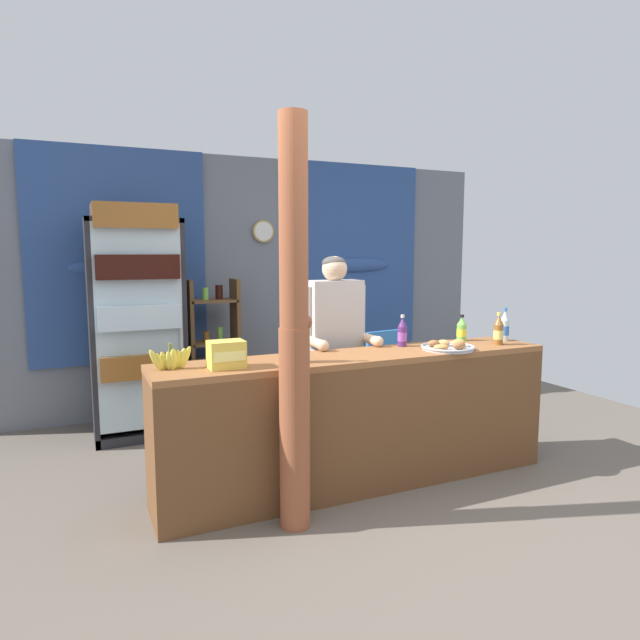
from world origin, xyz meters
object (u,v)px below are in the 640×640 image
stall_counter (367,409)px  snack_box_instant_noodle (226,354)px  soda_bottle_grape_soda (402,333)px  soda_bottle_iced_tea (499,331)px  soda_bottle_water (505,327)px  plastic_lawn_chair (376,366)px  pastry_tray (448,347)px  shopkeeper (335,334)px  drink_fridge (136,312)px  banana_bunch (171,359)px  timber_post (294,336)px  soda_bottle_lime_soda (462,330)px  soda_bottle_cola (302,340)px  bottle_shelf_rack (214,347)px

stall_counter → snack_box_instant_noodle: bearing=177.3°
soda_bottle_grape_soda → soda_bottle_iced_tea: size_ratio=0.96×
soda_bottle_water → snack_box_instant_noodle: 2.24m
stall_counter → soda_bottle_grape_soda: size_ratio=11.95×
plastic_lawn_chair → pastry_tray: 1.53m
stall_counter → shopkeeper: (0.04, 0.58, 0.43)m
soda_bottle_iced_tea → pastry_tray: bearing=-177.4°
shopkeeper → soda_bottle_water: bearing=-18.8°
plastic_lawn_chair → soda_bottle_water: (0.40, -1.29, 0.53)m
stall_counter → soda_bottle_grape_soda: (0.43, 0.26, 0.46)m
drink_fridge → banana_bunch: 1.66m
timber_post → shopkeeper: 1.09m
soda_bottle_lime_soda → snack_box_instant_noodle: size_ratio=0.96×
soda_bottle_cola → timber_post: bearing=-119.9°
shopkeeper → soda_bottle_lime_soda: (0.96, -0.29, 0.01)m
stall_counter → shopkeeper: size_ratio=1.78×
soda_bottle_water → banana_bunch: bearing=-179.9°
stall_counter → drink_fridge: 2.27m
stall_counter → banana_bunch: bearing=173.5°
banana_bunch → soda_bottle_cola: bearing=-9.0°
snack_box_instant_noodle → pastry_tray: (1.59, -0.04, -0.06)m
soda_bottle_cola → plastic_lawn_chair: bearing=46.3°
stall_counter → plastic_lawn_chair: bearing=58.1°
drink_fridge → soda_bottle_cola: drink_fridge is taller
timber_post → soda_bottle_iced_tea: bearing=9.5°
plastic_lawn_chair → bottle_shelf_rack: bearing=158.1°
soda_bottle_iced_tea → pastry_tray: size_ratio=0.64×
soda_bottle_iced_tea → stall_counter: bearing=-178.9°
timber_post → soda_bottle_cola: size_ratio=7.07×
shopkeeper → soda_bottle_lime_soda: size_ratio=7.70×
soda_bottle_lime_soda → banana_bunch: 2.25m
soda_bottle_water → soda_bottle_cola: bearing=-175.8°
stall_counter → bottle_shelf_rack: 2.10m
bottle_shelf_rack → shopkeeper: bearing=-67.8°
soda_bottle_iced_tea → snack_box_instant_noodle: size_ratio=1.14×
shopkeeper → soda_bottle_cola: shopkeeper is taller
plastic_lawn_chair → snack_box_instant_noodle: (-1.84, -1.40, 0.50)m
soda_bottle_grape_soda → soda_bottle_water: (0.87, -0.11, 0.01)m
soda_bottle_water → soda_bottle_iced_tea: size_ratio=1.07×
timber_post → banana_bunch: 0.76m
pastry_tray → banana_bunch: (-1.90, 0.14, 0.04)m
drink_fridge → snack_box_instant_noodle: drink_fridge is taller
soda_bottle_cola → soda_bottle_lime_soda: (1.46, 0.27, -0.05)m
stall_counter → soda_bottle_iced_tea: bearing=1.1°
soda_bottle_water → pastry_tray: size_ratio=0.69×
bottle_shelf_rack → snack_box_instant_noodle: (-0.39, -1.98, 0.30)m
timber_post → banana_bunch: bearing=146.1°
timber_post → soda_bottle_grape_soda: size_ratio=10.05×
bottle_shelf_rack → pastry_tray: (1.20, -2.02, 0.24)m
drink_fridge → soda_bottle_lime_soda: (2.27, -1.51, -0.09)m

